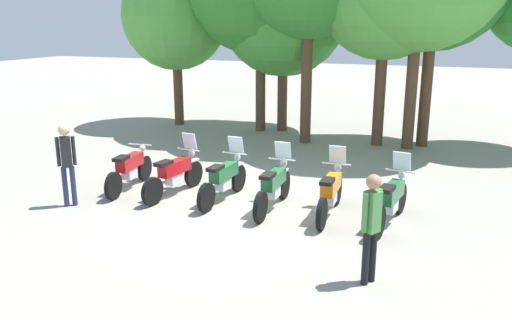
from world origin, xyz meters
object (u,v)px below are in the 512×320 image
motorcycle_5 (391,200)px  tree_0 (175,17)px  motorcycle_2 (224,178)px  person_1 (67,158)px  motorcycle_1 (175,174)px  person_0 (371,220)px  motorcycle_4 (331,192)px  motorcycle_0 (130,169)px  motorcycle_3 (274,186)px  tree_2 (283,11)px

motorcycle_5 → tree_0: tree_0 is taller
motorcycle_2 → tree_0: 9.95m
person_1 → motorcycle_1: bearing=88.6°
motorcycle_5 → person_1: bearing=110.9°
person_0 → motorcycle_4: bearing=-35.1°
person_1 → person_0: bearing=39.0°
motorcycle_1 → person_1: 2.39m
motorcycle_0 → motorcycle_3: 3.69m
motorcycle_3 → tree_2: 9.17m
person_1 → tree_0: bearing=153.4°
motorcycle_2 → person_0: person_0 is taller
person_1 → tree_0: 9.88m
motorcycle_0 → motorcycle_4: bearing=-96.4°
motorcycle_3 → motorcycle_5: same height
motorcycle_4 → motorcycle_5: size_ratio=1.01×
person_1 → tree_2: 10.10m
motorcycle_1 → tree_0: size_ratio=0.36×
motorcycle_1 → motorcycle_5: 4.91m
tree_0 → motorcycle_3: bearing=-49.5°
motorcycle_2 → tree_0: (-5.35, 7.58, 3.59)m
motorcycle_3 → tree_0: 10.75m
person_0 → tree_0: size_ratio=0.29×
motorcycle_4 → motorcycle_5: 1.24m
tree_2 → motorcycle_3: bearing=-73.2°
person_0 → tree_2: bearing=-35.0°
motorcycle_3 → motorcycle_0: bearing=88.6°
motorcycle_3 → motorcycle_1: bearing=88.2°
motorcycle_0 → motorcycle_3: (3.69, -0.09, 0.01)m
motorcycle_4 → tree_0: bearing=44.4°
motorcycle_3 → motorcycle_4: bearing=-87.2°
person_0 → tree_0: (-9.01, 10.28, 3.07)m
motorcycle_0 → tree_0: 8.91m
motorcycle_2 → person_1: 3.42m
tree_0 → motorcycle_4: bearing=-44.4°
motorcycle_1 → motorcycle_5: size_ratio=1.00×
motorcycle_2 → motorcycle_4: size_ratio=1.00×
person_0 → tree_0: tree_0 is taller
motorcycle_0 → tree_2: bearing=-15.2°
motorcycle_2 → motorcycle_5: (3.69, -0.14, 0.00)m
motorcycle_2 → person_1: size_ratio=1.20×
motorcycle_2 → motorcycle_5: same height
motorcycle_2 → person_1: (-3.01, -1.53, 0.57)m
motorcycle_0 → motorcycle_2: size_ratio=1.00×
person_1 → motorcycle_0: bearing=118.8°
motorcycle_1 → person_1: bearing=137.5°
motorcycle_4 → tree_0: size_ratio=0.36×
motorcycle_3 → tree_0: bearing=40.4°
tree_2 → person_0: bearing=-65.4°
motorcycle_1 → motorcycle_2: same height
motorcycle_1 → tree_0: bearing=36.3°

